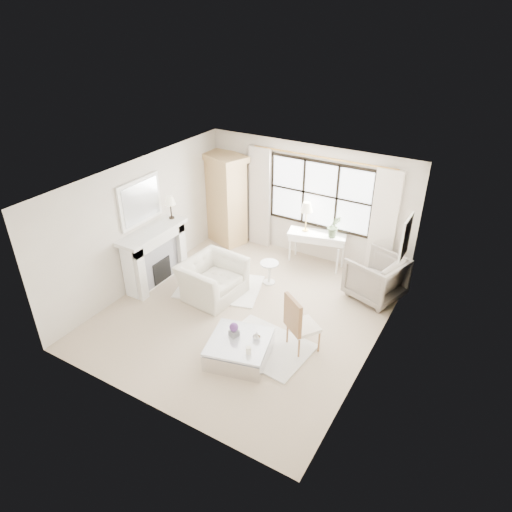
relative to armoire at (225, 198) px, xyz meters
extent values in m
plane|color=#C2AB90|center=(2.05, -2.40, -1.14)|extent=(5.50, 5.50, 0.00)
plane|color=silver|center=(2.05, -2.40, 1.56)|extent=(5.50, 5.50, 0.00)
plane|color=silver|center=(2.05, 0.35, 0.21)|extent=(5.00, 0.00, 5.00)
plane|color=white|center=(2.05, -5.15, 0.21)|extent=(5.00, 0.00, 5.00)
plane|color=beige|center=(-0.45, -2.40, 0.21)|extent=(0.00, 5.50, 5.50)
plane|color=white|center=(4.55, -2.40, 0.21)|extent=(0.00, 5.50, 5.50)
cube|color=white|center=(2.35, 0.33, 0.46)|extent=(2.40, 0.02, 1.50)
cylinder|color=gold|center=(2.35, 0.27, 1.33)|extent=(3.30, 0.04, 0.04)
cube|color=beige|center=(0.85, 0.25, 0.10)|extent=(0.55, 0.10, 2.47)
cube|color=white|center=(3.85, 0.25, 0.10)|extent=(0.55, 0.10, 2.47)
cube|color=silver|center=(-0.24, -2.40, -0.55)|extent=(0.34, 1.50, 1.18)
cube|color=#AAA9B0|center=(-0.07, -2.40, -0.61)|extent=(0.03, 1.22, 0.97)
cube|color=black|center=(-0.06, -2.40, -0.82)|extent=(0.06, 0.52, 0.50)
cube|color=silver|center=(-0.20, -2.40, 0.08)|extent=(0.58, 1.66, 0.08)
cube|color=white|center=(-0.42, -2.40, 0.70)|extent=(0.05, 1.15, 0.95)
cube|color=silver|center=(-0.39, -2.40, 0.70)|extent=(0.02, 1.00, 0.80)
cube|color=silver|center=(4.52, -0.70, 0.41)|extent=(0.04, 0.62, 0.82)
cube|color=beige|center=(4.50, -0.70, 0.41)|extent=(0.01, 0.52, 0.72)
cylinder|color=black|center=(-0.20, -1.76, 0.14)|extent=(0.12, 0.12, 0.03)
cylinder|color=black|center=(-0.20, -1.76, 0.30)|extent=(0.03, 0.03, 0.30)
cone|color=#FEF4CF|center=(-0.20, -1.76, 0.54)|extent=(0.22, 0.22, 0.18)
cube|color=tan|center=(0.00, 0.00, -0.09)|extent=(1.14, 0.89, 2.10)
cube|color=tan|center=(0.00, 0.00, 1.03)|extent=(1.29, 1.03, 0.14)
cube|color=white|center=(2.47, 0.03, -0.46)|extent=(1.30, 0.69, 0.14)
cube|color=white|center=(2.47, 0.03, -0.37)|extent=(1.37, 0.74, 0.06)
cylinder|color=#A8853A|center=(2.18, 0.02, -0.32)|extent=(0.14, 0.14, 0.03)
cylinder|color=#A8853A|center=(2.18, 0.02, -0.08)|extent=(0.02, 0.02, 0.46)
cone|color=#FBEDCD|center=(2.18, 0.02, 0.24)|extent=(0.28, 0.28, 0.22)
imported|color=#516745|center=(2.85, 0.03, -0.08)|extent=(0.36, 0.33, 0.52)
cylinder|color=silver|center=(1.94, -1.23, -1.12)|extent=(0.26, 0.26, 0.03)
cylinder|color=silver|center=(1.94, -1.23, -0.89)|extent=(0.06, 0.06, 0.44)
cylinder|color=white|center=(1.94, -1.23, -0.65)|extent=(0.40, 0.40, 0.03)
cube|color=white|center=(1.11, -1.92, -1.12)|extent=(2.01, 1.68, 0.03)
cube|color=white|center=(2.90, -3.09, -1.13)|extent=(1.65, 1.31, 0.03)
imported|color=beige|center=(1.15, -2.22, -0.74)|extent=(1.17, 1.31, 0.79)
imported|color=gray|center=(4.05, -0.58, -0.68)|extent=(1.27, 1.25, 0.92)
cube|color=white|center=(3.47, -2.77, -0.68)|extent=(0.66, 0.65, 0.07)
cube|color=#A17043|center=(3.33, -2.96, -0.36)|extent=(0.42, 0.32, 0.60)
cube|color=silver|center=(2.64, -3.56, -0.98)|extent=(1.22, 1.22, 0.32)
cube|color=silver|center=(2.64, -3.56, -0.78)|extent=(1.22, 1.22, 0.04)
cube|color=slate|center=(2.50, -3.50, -0.71)|extent=(0.18, 0.18, 0.11)
sphere|color=#5A3078|center=(2.50, -3.50, -0.58)|extent=(0.16, 0.16, 0.16)
cylinder|color=white|center=(2.94, -3.75, -0.70)|extent=(0.09, 0.09, 0.12)
imported|color=silver|center=(2.88, -3.39, -0.69)|extent=(0.16, 0.16, 0.15)
camera|label=1|loc=(5.91, -8.58, 4.29)|focal=32.00mm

